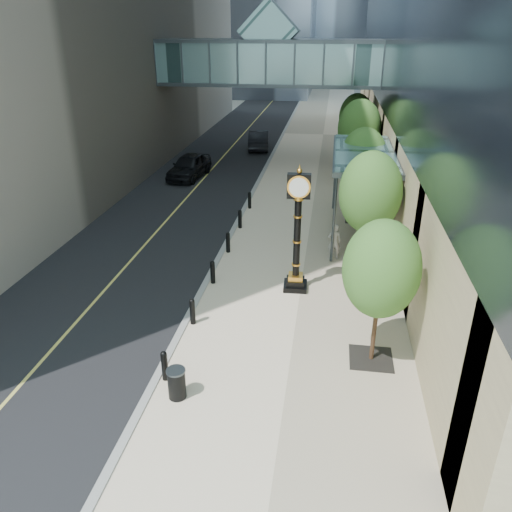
% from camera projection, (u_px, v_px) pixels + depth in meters
% --- Properties ---
extents(ground, '(320.00, 320.00, 0.00)m').
position_uv_depth(ground, '(247.00, 412.00, 14.09)').
color(ground, gray).
rests_on(ground, ground).
extents(road, '(8.00, 180.00, 0.02)m').
position_uv_depth(road, '(244.00, 133.00, 50.93)').
color(road, black).
rests_on(road, ground).
extents(sidewalk, '(8.00, 180.00, 0.06)m').
position_uv_depth(sidewalk, '(323.00, 135.00, 49.84)').
color(sidewalk, beige).
rests_on(sidewalk, ground).
extents(curb, '(0.25, 180.00, 0.07)m').
position_uv_depth(curb, '(283.00, 134.00, 50.38)').
color(curb, gray).
rests_on(curb, ground).
extents(skywalk, '(17.00, 4.20, 5.80)m').
position_uv_depth(skywalk, '(269.00, 59.00, 36.39)').
color(skywalk, slate).
rests_on(skywalk, ground).
extents(entrance_canopy, '(3.00, 8.00, 4.38)m').
position_uv_depth(entrance_canopy, '(364.00, 155.00, 24.42)').
color(entrance_canopy, '#383F44').
rests_on(entrance_canopy, ground).
extents(bollard_row, '(0.20, 16.20, 0.90)m').
position_uv_depth(bollard_row, '(221.00, 257.00, 22.32)').
color(bollard_row, black).
rests_on(bollard_row, sidewalk).
extents(street_trees, '(2.78, 28.46, 5.71)m').
position_uv_depth(street_trees, '(363.00, 152.00, 27.28)').
color(street_trees, black).
rests_on(street_trees, sidewalk).
extents(street_clock, '(0.99, 0.99, 5.07)m').
position_uv_depth(street_clock, '(297.00, 239.00, 19.71)').
color(street_clock, black).
rests_on(street_clock, sidewalk).
extents(trash_bin, '(0.60, 0.60, 0.90)m').
position_uv_depth(trash_bin, '(177.00, 384.00, 14.41)').
color(trash_bin, black).
rests_on(trash_bin, sidewalk).
extents(pedestrian, '(0.72, 0.56, 1.73)m').
position_uv_depth(pedestrian, '(334.00, 242.00, 22.88)').
color(pedestrian, '#A59F97').
rests_on(pedestrian, sidewalk).
extents(car_near, '(2.51, 5.09, 1.67)m').
position_uv_depth(car_near, '(189.00, 166.00, 35.51)').
color(car_near, black).
rests_on(car_near, road).
extents(car_far, '(2.31, 5.05, 1.61)m').
position_uv_depth(car_far, '(259.00, 139.00, 43.97)').
color(car_far, black).
rests_on(car_far, road).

